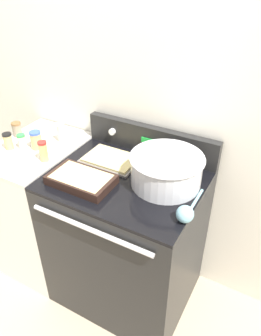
{
  "coord_description": "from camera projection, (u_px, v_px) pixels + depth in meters",
  "views": [
    {
      "loc": [
        0.69,
        -0.88,
        1.89
      ],
      "look_at": [
        0.02,
        0.34,
        0.97
      ],
      "focal_mm": 35.0,
      "sensor_mm": 36.0,
      "label": 1
    }
  ],
  "objects": [
    {
      "name": "mixing_bowl",
      "position": [
        166.0,
        169.0,
        1.62
      ],
      "size": [
        0.37,
        0.37,
        0.16
      ],
      "color": "silver",
      "rests_on": "stove_range"
    },
    {
      "name": "spice_jar_red_cap",
      "position": [
        43.0,
        151.0,
        1.79
      ],
      "size": [
        0.05,
        0.05,
        0.12
      ],
      "color": "tan",
      "rests_on": "side_counter"
    },
    {
      "name": "ground_plane",
      "position": [
        101.0,
        327.0,
        1.97
      ],
      "size": [
        12.0,
        12.0,
        0.0
      ],
      "primitive_type": "plane",
      "color": "tan"
    },
    {
      "name": "kitchen_wall",
      "position": [
        157.0,
        93.0,
        1.77
      ],
      "size": [
        8.0,
        0.05,
        2.5
      ],
      "color": "silver",
      "rests_on": "ground_plane"
    },
    {
      "name": "spice_jar_white_cap",
      "position": [
        61.0,
        132.0,
        1.98
      ],
      "size": [
        0.05,
        0.05,
        0.12
      ],
      "color": "beige",
      "rests_on": "side_counter"
    },
    {
      "name": "control_panel",
      "position": [
        151.0,
        140.0,
        1.87
      ],
      "size": [
        0.8,
        0.07,
        0.17
      ],
      "color": "black",
      "rests_on": "stove_range"
    },
    {
      "name": "spice_jar_green_cap",
      "position": [
        22.0,
        141.0,
        1.91
      ],
      "size": [
        0.05,
        0.05,
        0.09
      ],
      "color": "beige",
      "rests_on": "side_counter"
    },
    {
      "name": "casserole_dish",
      "position": [
        81.0,
        179.0,
        1.65
      ],
      "size": [
        0.33,
        0.2,
        0.05
      ],
      "color": "black",
      "rests_on": "stove_range"
    },
    {
      "name": "ladle",
      "position": [
        186.0,
        213.0,
        1.42
      ],
      "size": [
        0.08,
        0.28,
        0.08
      ],
      "color": "#7AB2C6",
      "rests_on": "stove_range"
    },
    {
      "name": "stove_range",
      "position": [
        126.0,
        240.0,
        1.95
      ],
      "size": [
        0.8,
        0.67,
        0.91
      ],
      "color": "black",
      "rests_on": "ground_plane"
    },
    {
      "name": "baking_tray",
      "position": [
        111.0,
        159.0,
        1.83
      ],
      "size": [
        0.31,
        0.22,
        0.02
      ],
      "color": "slate",
      "rests_on": "stove_range"
    },
    {
      "name": "side_counter",
      "position": [
        45.0,
        206.0,
        2.2
      ],
      "size": [
        0.46,
        0.64,
        0.92
      ],
      "color": "silver",
      "rests_on": "ground_plane"
    },
    {
      "name": "spice_jar_black_cap",
      "position": [
        8.0,
        141.0,
        1.9
      ],
      "size": [
        0.05,
        0.05,
        0.1
      ],
      "color": "tan",
      "rests_on": "side_counter"
    },
    {
      "name": "spice_jar_brown_cap",
      "position": [
        17.0,
        129.0,
        2.04
      ],
      "size": [
        0.06,
        0.06,
        0.09
      ],
      "color": "gray",
      "rests_on": "side_counter"
    },
    {
      "name": "spice_jar_blue_cap",
      "position": [
        36.0,
        140.0,
        1.9
      ],
      "size": [
        0.07,
        0.07,
        0.11
      ],
      "color": "tan",
      "rests_on": "side_counter"
    }
  ]
}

